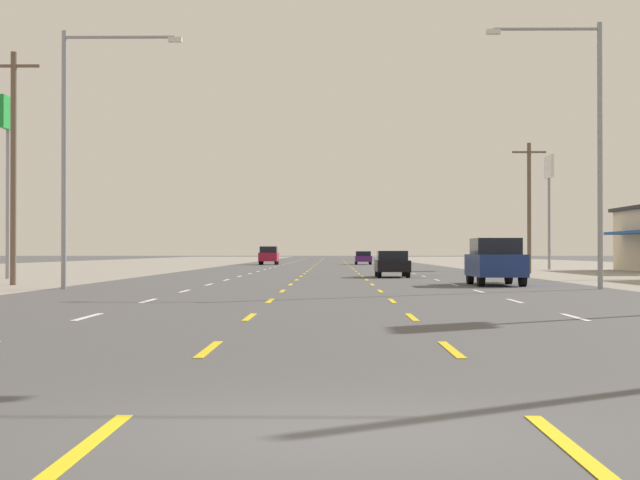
% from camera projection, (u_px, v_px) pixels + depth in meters
% --- Properties ---
extents(ground_plane, '(572.00, 572.00, 0.00)m').
position_uv_depth(ground_plane, '(332.00, 272.00, 74.27)').
color(ground_plane, '#4C4C4F').
extents(lane_markings, '(10.64, 227.60, 0.01)m').
position_uv_depth(lane_markings, '(332.00, 265.00, 112.77)').
color(lane_markings, white).
rests_on(lane_markings, ground).
extents(suv_far_right_nearest, '(1.98, 4.90, 1.98)m').
position_uv_depth(suv_far_right_nearest, '(495.00, 261.00, 44.49)').
color(suv_far_right_nearest, navy).
rests_on(suv_far_right_nearest, ground).
extents(sedan_inner_right_near, '(1.80, 4.50, 1.46)m').
position_uv_depth(sedan_inner_right_near, '(392.00, 264.00, 58.56)').
color(sedan_inner_right_near, black).
rests_on(sedan_inner_right_near, ground).
extents(suv_far_left_mid, '(1.98, 4.90, 1.98)m').
position_uv_depth(suv_far_left_mid, '(269.00, 255.00, 114.73)').
color(suv_far_left_mid, maroon).
rests_on(suv_far_left_mid, ground).
extents(sedan_inner_right_midfar, '(1.80, 4.50, 1.46)m').
position_uv_depth(sedan_inner_right_midfar, '(363.00, 258.00, 116.34)').
color(sedan_inner_right_midfar, '#4C196B').
rests_on(sedan_inner_right_midfar, ground).
extents(pole_sign_left_row_1, '(0.24, 2.31, 9.51)m').
position_uv_depth(pole_sign_left_row_1, '(8.00, 139.00, 55.36)').
color(pole_sign_left_row_1, gray).
rests_on(pole_sign_left_row_1, ground).
extents(pole_sign_right_row_2, '(0.24, 2.74, 9.04)m').
position_uv_depth(pole_sign_right_row_2, '(549.00, 180.00, 83.83)').
color(pole_sign_right_row_2, gray).
rests_on(pole_sign_right_row_2, ground).
extents(streetlight_left_row_0, '(4.58, 0.26, 9.82)m').
position_uv_depth(streetlight_left_row_0, '(77.00, 138.00, 40.16)').
color(streetlight_left_row_0, gray).
rests_on(streetlight_left_row_0, ground).
extents(streetlight_right_row_0, '(4.38, 0.26, 10.09)m').
position_uv_depth(streetlight_right_row_0, '(588.00, 134.00, 39.94)').
color(streetlight_right_row_0, gray).
rests_on(streetlight_right_row_0, ground).
extents(utility_pole_left_row_0, '(2.20, 0.26, 9.90)m').
position_uv_depth(utility_pole_left_row_0, '(13.00, 164.00, 44.85)').
color(utility_pole_left_row_0, brown).
rests_on(utility_pole_left_row_0, ground).
extents(utility_pole_right_row_1, '(2.20, 0.26, 8.49)m').
position_uv_depth(utility_pole_right_row_1, '(529.00, 205.00, 68.68)').
color(utility_pole_right_row_1, brown).
rests_on(utility_pole_right_row_1, ground).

